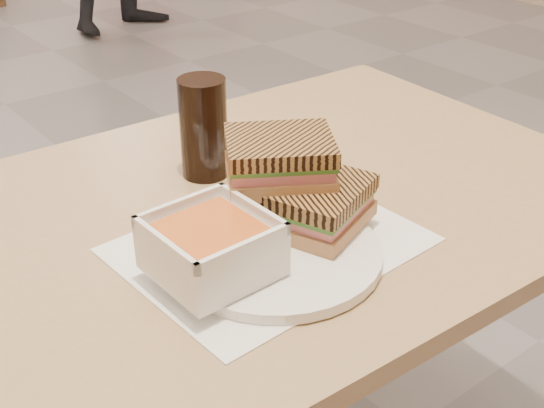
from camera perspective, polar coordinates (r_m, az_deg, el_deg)
main_table at (r=1.04m, az=-4.58°, el=-6.46°), size 1.22×0.74×0.75m
tray_liner at (r=0.92m, az=-0.16°, el=-3.22°), size 0.37×0.30×0.00m
plate at (r=0.89m, az=0.27°, el=-3.90°), size 0.26×0.26×0.01m
soup_bowl at (r=0.83m, az=-4.79°, el=-3.52°), size 0.13×0.13×0.07m
panini_lower at (r=0.92m, az=3.71°, el=-0.04°), size 0.16×0.15×0.06m
panini_upper at (r=0.92m, az=0.63°, el=3.55°), size 0.17×0.17×0.06m
cola_glass at (r=1.06m, az=-5.43°, el=6.00°), size 0.07×0.07×0.15m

